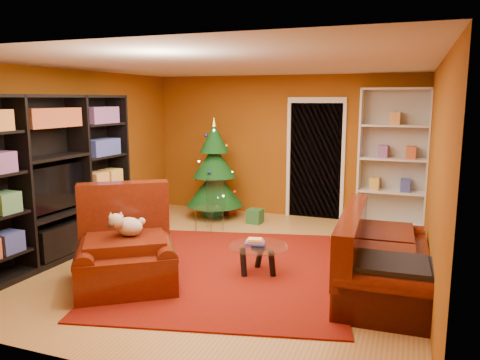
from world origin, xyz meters
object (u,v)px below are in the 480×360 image
(sofa, at_px, (385,251))
(gift_box_green, at_px, (255,216))
(rug, at_px, (227,269))
(christmas_tree, at_px, (214,169))
(media_unit, at_px, (52,179))
(armchair, at_px, (125,247))
(dog, at_px, (129,227))
(coffee_table, at_px, (258,259))
(white_bookshelf, at_px, (393,159))
(gift_box_red, at_px, (229,210))
(acrylic_chair, at_px, (209,208))
(gift_box_teal, at_px, (213,209))

(sofa, bearing_deg, gift_box_green, 44.04)
(rug, bearing_deg, christmas_tree, 116.43)
(media_unit, xyz_separation_m, armchair, (1.45, -0.48, -0.64))
(dog, height_order, coffee_table, dog)
(media_unit, height_order, coffee_table, media_unit)
(armchair, bearing_deg, dog, 45.00)
(gift_box_green, bearing_deg, white_bookshelf, 14.76)
(rug, xyz_separation_m, armchair, (-0.92, -0.87, 0.46))
(media_unit, distance_m, dog, 1.57)
(gift_box_red, height_order, armchair, armchair)
(white_bookshelf, height_order, dog, white_bookshelf)
(coffee_table, relative_size, acrylic_chair, 0.97)
(white_bookshelf, bearing_deg, media_unit, -141.02)
(media_unit, bearing_deg, gift_box_red, 69.12)
(rug, relative_size, sofa, 1.55)
(gift_box_teal, bearing_deg, rug, -63.01)
(rug, bearing_deg, coffee_table, 0.94)
(gift_box_red, height_order, acrylic_chair, acrylic_chair)
(dog, bearing_deg, gift_box_red, 57.75)
(rug, bearing_deg, gift_box_teal, 116.99)
(christmas_tree, height_order, coffee_table, christmas_tree)
(acrylic_chair, bearing_deg, dog, -74.59)
(gift_box_red, relative_size, white_bookshelf, 0.08)
(coffee_table, bearing_deg, white_bookshelf, 63.81)
(rug, distance_m, acrylic_chair, 1.90)
(rug, height_order, white_bookshelf, white_bookshelf)
(gift_box_teal, xyz_separation_m, sofa, (3.20, -2.41, 0.32))
(rug, relative_size, christmas_tree, 1.78)
(rug, bearing_deg, gift_box_red, 111.11)
(gift_box_green, relative_size, dog, 0.62)
(dog, height_order, acrylic_chair, dog)
(gift_box_green, height_order, acrylic_chair, acrylic_chair)
(gift_box_teal, distance_m, sofa, 4.01)
(media_unit, relative_size, coffee_table, 3.91)
(gift_box_red, distance_m, acrylic_chair, 1.16)
(white_bookshelf, distance_m, coffee_table, 3.39)
(christmas_tree, relative_size, acrylic_chair, 2.43)
(christmas_tree, distance_m, dog, 3.29)
(armchair, bearing_deg, gift_box_green, 46.03)
(christmas_tree, xyz_separation_m, acrylic_chair, (0.28, -0.87, -0.52))
(media_unit, bearing_deg, gift_box_teal, 71.15)
(sofa, relative_size, coffee_table, 2.87)
(christmas_tree, relative_size, sofa, 0.87)
(white_bookshelf, bearing_deg, gift_box_red, -175.18)
(dog, relative_size, coffee_table, 0.54)
(white_bookshelf, xyz_separation_m, sofa, (0.07, -2.84, -0.72))
(armchair, xyz_separation_m, coffee_table, (1.34, 0.88, -0.28))
(rug, relative_size, coffee_table, 4.45)
(gift_box_teal, relative_size, gift_box_green, 1.09)
(sofa, xyz_separation_m, acrylic_chair, (-2.88, 1.52, -0.08))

